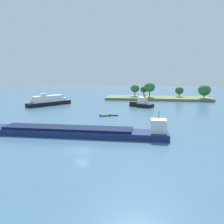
# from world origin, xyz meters

# --- Properties ---
(ground_plane) EXTENTS (400.00, 400.00, 0.00)m
(ground_plane) POSITION_xyz_m (0.00, 0.00, 0.00)
(ground_plane) COLOR #3D607F
(treeline_island) EXTENTS (52.63, 15.31, 8.77)m
(treeline_island) POSITION_xyz_m (19.30, 81.05, 2.35)
(treeline_island) COLOR #66754C
(treeline_island) RESTS_ON ground
(white_riverboat) EXTENTS (14.64, 18.08, 6.61)m
(white_riverboat) POSITION_xyz_m (-29.31, 52.58, 1.79)
(white_riverboat) COLOR black
(white_riverboat) RESTS_ON ground
(tugboat) EXTENTS (10.07, 8.03, 5.11)m
(tugboat) POSITION_xyz_m (9.51, 54.28, 1.31)
(tugboat) COLOR black
(tugboat) RESTS_ON ground
(fishing_skiff) EXTENTS (5.85, 3.22, 0.87)m
(fishing_skiff) POSITION_xyz_m (-0.30, 32.76, 0.21)
(fishing_skiff) COLOR #19472D
(fishing_skiff) RESTS_ON ground
(cargo_barge) EXTENTS (41.25, 5.53, 5.95)m
(cargo_barge) POSITION_xyz_m (-3.55, 9.08, 0.97)
(cargo_barge) COLOR navy
(cargo_barge) RESTS_ON ground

